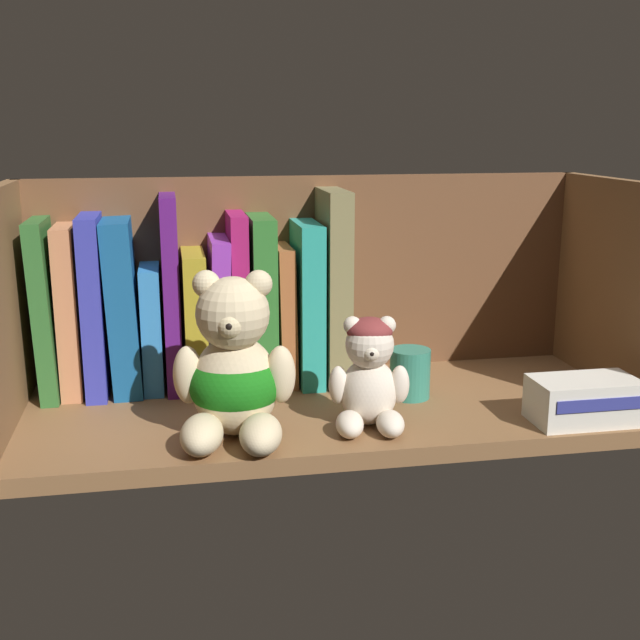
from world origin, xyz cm
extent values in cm
cube|color=brown|center=(0.00, 0.00, 1.00)|extent=(71.73, 29.33, 2.00)
cube|color=brown|center=(0.00, 15.26, 14.07)|extent=(74.13, 1.20, 28.13)
cube|color=brown|center=(36.66, 0.00, 14.07)|extent=(1.60, 31.73, 28.13)
cube|color=#2A5F29|center=(-33.31, 11.33, 12.88)|extent=(2.72, 12.74, 21.80)
cube|color=#BC744C|center=(-30.55, 11.33, 12.46)|extent=(2.54, 10.69, 20.92)
cube|color=#2F33A2|center=(-27.62, 11.33, 13.07)|extent=(2.49, 12.87, 22.15)
cube|color=#144F85|center=(-24.22, 11.33, 12.76)|extent=(4.13, 12.02, 21.61)
cube|color=#2D78BE|center=(-20.86, 11.33, 9.82)|extent=(2.42, 10.68, 15.64)
cube|color=#51166C|center=(-18.24, 11.33, 14.19)|extent=(1.96, 12.12, 24.39)
cube|color=olive|center=(-15.48, 11.33, 10.72)|extent=(2.73, 14.29, 17.43)
cube|color=purple|center=(-12.57, 11.33, 11.53)|extent=(2.92, 14.57, 19.13)
cube|color=#991756|center=(-9.95, 11.33, 13.00)|extent=(2.14, 11.58, 21.99)
cube|color=#2C6E2A|center=(-7.00, 11.33, 12.81)|extent=(2.92, 13.11, 21.62)
cube|color=#A65B31|center=(-4.11, 11.33, 10.88)|extent=(2.33, 11.35, 17.80)
cube|color=teal|center=(-1.20, 11.33, 12.36)|extent=(2.97, 13.77, 20.73)
cube|color=olive|center=(2.19, 11.33, 14.38)|extent=(2.96, 14.04, 24.76)
ellipsoid|color=beige|center=(-11.96, -6.98, 7.48)|extent=(9.31, 8.55, 10.96)
sphere|color=beige|center=(-12.05, -7.52, 15.54)|extent=(7.79, 7.79, 7.79)
sphere|color=beige|center=(-14.64, -6.50, 18.58)|extent=(2.92, 2.92, 2.92)
sphere|color=beige|center=(-9.27, -7.46, 18.58)|extent=(2.92, 2.92, 2.92)
sphere|color=beige|center=(-12.54, -10.24, 15.07)|extent=(2.92, 2.92, 2.92)
sphere|color=black|center=(-12.72, -11.25, 15.15)|extent=(1.02, 1.02, 1.02)
ellipsoid|color=beige|center=(-15.84, -11.57, 3.95)|extent=(5.60, 7.96, 3.90)
ellipsoid|color=beige|center=(-9.90, -12.63, 3.95)|extent=(5.60, 7.96, 3.90)
ellipsoid|color=beige|center=(-16.91, -6.65, 8.85)|extent=(3.67, 3.67, 6.33)
ellipsoid|color=beige|center=(-7.20, -8.38, 8.85)|extent=(3.67, 3.67, 6.33)
ellipsoid|color=#156914|center=(-11.96, -6.98, 7.75)|extent=(10.08, 9.31, 7.67)
ellipsoid|color=beige|center=(2.86, -6.86, 5.77)|extent=(6.41, 5.88, 7.54)
sphere|color=beige|center=(2.80, -7.23, 11.31)|extent=(5.36, 5.36, 5.36)
sphere|color=beige|center=(1.01, -6.56, 13.40)|extent=(2.01, 2.01, 2.01)
sphere|color=beige|center=(4.71, -7.16, 13.40)|extent=(2.01, 2.01, 2.01)
sphere|color=beige|center=(2.50, -9.11, 10.99)|extent=(2.01, 2.01, 2.01)
sphere|color=black|center=(2.39, -9.80, 11.04)|extent=(0.70, 0.70, 0.70)
ellipsoid|color=beige|center=(0.25, -10.07, 3.34)|extent=(3.77, 5.44, 2.68)
ellipsoid|color=beige|center=(4.34, -10.72, 3.34)|extent=(3.77, 5.44, 2.68)
ellipsoid|color=beige|center=(-0.55, -6.69, 6.71)|extent=(2.49, 2.49, 4.35)
ellipsoid|color=beige|center=(6.15, -7.77, 6.71)|extent=(2.49, 2.49, 4.35)
ellipsoid|color=maroon|center=(2.86, -6.86, 12.79)|extent=(5.09, 5.09, 2.95)
cylinder|color=#2D7A66|center=(10.03, 0.97, 5.04)|extent=(4.97, 4.97, 6.08)
cube|color=silver|center=(26.87, -10.71, 4.52)|extent=(11.79, 6.57, 5.03)
cube|color=#33388C|center=(26.87, -14.08, 5.15)|extent=(10.02, 0.16, 1.41)
camera|label=1|loc=(-18.25, -89.50, 35.03)|focal=45.26mm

